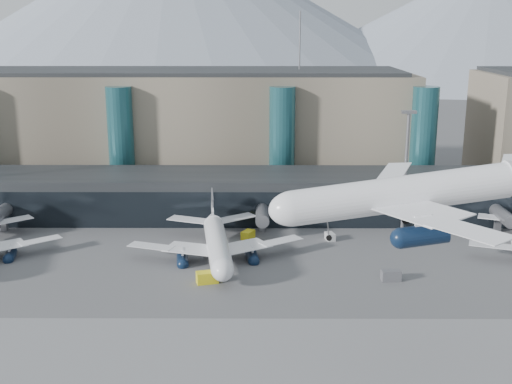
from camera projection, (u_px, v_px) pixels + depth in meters
ground at (264, 335)px, 91.12m from camera, size 900.00×900.00×0.00m
concourse at (262, 195)px, 145.68m from camera, size 170.00×27.00×10.00m
terminal_main at (170, 127)px, 174.33m from camera, size 130.00×30.00×31.00m
teal_towers at (202, 143)px, 159.18m from camera, size 116.40×19.40×46.00m
mountain_ridge at (283, 19)px, 446.83m from camera, size 910.00×400.00×110.00m
lightmast_mid at (406, 164)px, 133.72m from camera, size 3.00×1.20×25.60m
hero_jet at (432, 182)px, 75.27m from camera, size 36.68×37.31×12.04m
jet_parked_mid at (216, 234)px, 121.41m from camera, size 34.75×34.71×11.28m
veh_b at (248, 235)px, 131.42m from camera, size 3.02×3.45×1.70m
veh_c at (391, 275)px, 110.09m from camera, size 3.39×1.94×1.83m
veh_g at (330, 237)px, 130.67m from camera, size 2.10×2.89×1.52m
veh_h at (207, 277)px, 109.05m from camera, size 3.99×2.80×2.00m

